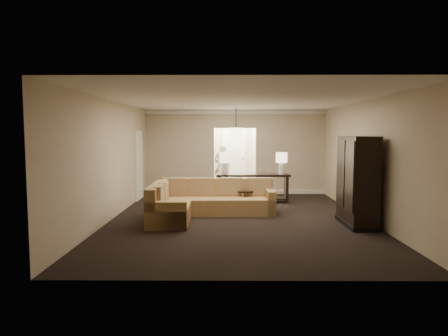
{
  "coord_description": "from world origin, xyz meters",
  "views": [
    {
      "loc": [
        -0.28,
        -9.35,
        2.03
      ],
      "look_at": [
        -0.35,
        1.2,
        1.11
      ],
      "focal_mm": 32.0,
      "sensor_mm": 36.0,
      "label": 1
    }
  ],
  "objects_px": {
    "coffee_table": "(243,203)",
    "console_table": "(253,185)",
    "sectional_sofa": "(201,202)",
    "drink_table": "(245,197)",
    "person": "(222,164)",
    "armoire": "(357,183)"
  },
  "relations": [
    {
      "from": "coffee_table",
      "to": "console_table",
      "type": "bearing_deg",
      "value": 74.87
    },
    {
      "from": "console_table",
      "to": "drink_table",
      "type": "distance_m",
      "value": 1.45
    },
    {
      "from": "console_table",
      "to": "drink_table",
      "type": "bearing_deg",
      "value": -102.28
    },
    {
      "from": "sectional_sofa",
      "to": "person",
      "type": "height_order",
      "value": "person"
    },
    {
      "from": "armoire",
      "to": "console_table",
      "type": "bearing_deg",
      "value": 125.4
    },
    {
      "from": "sectional_sofa",
      "to": "drink_table",
      "type": "xyz_separation_m",
      "value": [
        1.11,
        0.62,
        0.04
      ]
    },
    {
      "from": "sectional_sofa",
      "to": "coffee_table",
      "type": "xyz_separation_m",
      "value": [
        1.05,
        0.73,
        -0.14
      ]
    },
    {
      "from": "sectional_sofa",
      "to": "person",
      "type": "bearing_deg",
      "value": 83.65
    },
    {
      "from": "armoire",
      "to": "person",
      "type": "xyz_separation_m",
      "value": [
        -3.04,
        5.77,
        -0.02
      ]
    },
    {
      "from": "sectional_sofa",
      "to": "armoire",
      "type": "xyz_separation_m",
      "value": [
        3.49,
        -0.9,
        0.59
      ]
    },
    {
      "from": "sectional_sofa",
      "to": "drink_table",
      "type": "relative_size",
      "value": 5.43
    },
    {
      "from": "drink_table",
      "to": "person",
      "type": "relative_size",
      "value": 0.3
    },
    {
      "from": "coffee_table",
      "to": "console_table",
      "type": "xyz_separation_m",
      "value": [
        0.35,
        1.31,
        0.29
      ]
    },
    {
      "from": "drink_table",
      "to": "armoire",
      "type": "bearing_deg",
      "value": -32.54
    },
    {
      "from": "console_table",
      "to": "armoire",
      "type": "bearing_deg",
      "value": -55.03
    },
    {
      "from": "armoire",
      "to": "person",
      "type": "height_order",
      "value": "armoire"
    },
    {
      "from": "person",
      "to": "armoire",
      "type": "bearing_deg",
      "value": 115.15
    },
    {
      "from": "coffee_table",
      "to": "person",
      "type": "distance_m",
      "value": 4.24
    },
    {
      "from": "armoire",
      "to": "drink_table",
      "type": "xyz_separation_m",
      "value": [
        -2.39,
        1.52,
        -0.55
      ]
    },
    {
      "from": "console_table",
      "to": "person",
      "type": "height_order",
      "value": "person"
    },
    {
      "from": "drink_table",
      "to": "person",
      "type": "distance_m",
      "value": 4.33
    },
    {
      "from": "console_table",
      "to": "armoire",
      "type": "xyz_separation_m",
      "value": [
        2.09,
        -2.94,
        0.45
      ]
    }
  ]
}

